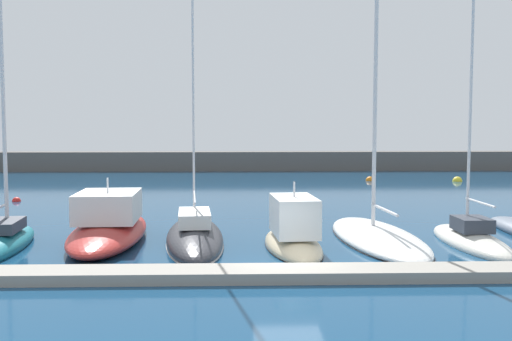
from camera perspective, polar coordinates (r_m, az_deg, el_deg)
The scene contains 12 objects.
ground_plane at distance 21.79m, azimuth 3.12°, elevation -9.43°, with size 120.00×120.00×0.00m, color navy.
dock_pier at distance 20.53m, azimuth 3.42°, elevation -9.76°, with size 40.02×1.55×0.38m, color gray.
breakwater_seawall at distance 65.54m, azimuth -0.13°, elevation 0.91°, with size 108.00×2.21×2.07m, color #5B5651.
sailboat_teal_second at distance 27.35m, azimuth -23.09°, elevation -5.96°, with size 2.61×7.67×16.08m.
motorboat_red_third at distance 27.65m, azimuth -13.82°, elevation -5.09°, with size 3.51×9.97×3.04m.
sailboat_charcoal_fourth at distance 26.61m, azimuth -5.86°, elevation -6.23°, with size 3.25×9.56×17.53m.
motorboat_sand_fifth at distance 25.23m, azimuth 3.53°, elevation -6.16°, with size 2.72×6.71×3.27m.
sailboat_white_sixth at distance 27.49m, azimuth 11.46°, elevation -5.91°, with size 4.06×10.44×21.14m.
sailboat_ivory_seventh at distance 27.76m, azimuth 19.74°, elevation -6.15°, with size 2.23×7.15×11.78m.
mooring_buoy_red at distance 43.19m, azimuth -21.82°, elevation -2.74°, with size 0.57×0.57×0.57m, color red.
mooring_buoy_orange at distance 55.19m, azimuth 10.78°, elevation -0.95°, with size 0.77×0.77×0.77m, color orange.
mooring_buoy_yellow at distance 56.57m, azimuth 18.60°, elevation -0.98°, with size 0.86×0.86×0.86m, color yellow.
Camera 1 is at (-1.80, -21.07, 5.29)m, focal length 42.06 mm.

